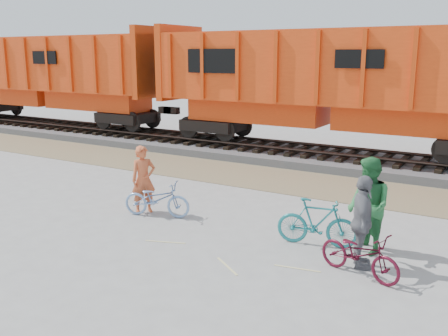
{
  "coord_description": "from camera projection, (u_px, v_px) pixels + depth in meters",
  "views": [
    {
      "loc": [
        5.35,
        -8.88,
        3.98
      ],
      "look_at": [
        -0.89,
        1.5,
        1.22
      ],
      "focal_mm": 40.0,
      "sensor_mm": 36.0,
      "label": 1
    }
  ],
  "objects": [
    {
      "name": "ground",
      "position": [
        224.0,
        239.0,
        10.99
      ],
      "size": [
        120.0,
        120.0,
        0.0
      ],
      "primitive_type": "plane",
      "color": "#9E9E99",
      "rests_on": "ground"
    },
    {
      "name": "gravel_strip",
      "position": [
        314.0,
        185.0,
        15.59
      ],
      "size": [
        120.0,
        3.0,
        0.02
      ],
      "primitive_type": "cube",
      "color": "#8A7655",
      "rests_on": "ground"
    },
    {
      "name": "ballast_bed",
      "position": [
        349.0,
        160.0,
        18.48
      ],
      "size": [
        120.0,
        4.0,
        0.3
      ],
      "primitive_type": "cube",
      "color": "slate",
      "rests_on": "ground"
    },
    {
      "name": "track",
      "position": [
        349.0,
        152.0,
        18.41
      ],
      "size": [
        120.0,
        2.6,
        0.24
      ],
      "color": "black",
      "rests_on": "ballast_bed"
    },
    {
      "name": "hopper_car_left",
      "position": [
        52.0,
        74.0,
        25.77
      ],
      "size": [
        14.0,
        3.13,
        4.65
      ],
      "color": "black",
      "rests_on": "track"
    },
    {
      "name": "hopper_car_center",
      "position": [
        332.0,
        82.0,
        18.24
      ],
      "size": [
        14.0,
        3.13,
        4.65
      ],
      "color": "black",
      "rests_on": "track"
    },
    {
      "name": "bicycle_blue",
      "position": [
        157.0,
        199.0,
        12.47
      ],
      "size": [
        1.81,
        1.08,
        0.9
      ],
      "primitive_type": "imported",
      "rotation": [
        0.0,
        0.0,
        1.88
      ],
      "color": "#7CA2D4",
      "rests_on": "ground"
    },
    {
      "name": "bicycle_teal",
      "position": [
        317.0,
        223.0,
        10.53
      ],
      "size": [
        1.77,
        0.8,
        1.03
      ],
      "primitive_type": "imported",
      "rotation": [
        0.0,
        0.0,
        1.76
      ],
      "color": "#1D7A7F",
      "rests_on": "ground"
    },
    {
      "name": "bicycle_maroon",
      "position": [
        360.0,
        254.0,
        9.09
      ],
      "size": [
        1.73,
        1.01,
        0.86
      ],
      "primitive_type": "imported",
      "rotation": [
        0.0,
        0.0,
        1.29
      ],
      "color": "#4F0D1E",
      "rests_on": "ground"
    },
    {
      "name": "person_solo",
      "position": [
        143.0,
        179.0,
        12.71
      ],
      "size": [
        0.69,
        0.76,
        1.73
      ],
      "primitive_type": "imported",
      "rotation": [
        0.0,
        0.0,
        0.99
      ],
      "color": "#CF5B31",
      "rests_on": "ground"
    },
    {
      "name": "person_man",
      "position": [
        369.0,
        206.0,
        10.09
      ],
      "size": [
        1.21,
        1.21,
        1.98
      ],
      "primitive_type": "imported",
      "rotation": [
        0.0,
        0.0,
        -0.81
      ],
      "color": "#29733B",
      "rests_on": "ground"
    },
    {
      "name": "person_woman",
      "position": [
        362.0,
        222.0,
        9.37
      ],
      "size": [
        0.77,
        1.14,
        1.8
      ],
      "primitive_type": "imported",
      "rotation": [
        0.0,
        0.0,
        1.92
      ],
      "color": "slate",
      "rests_on": "ground"
    }
  ]
}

